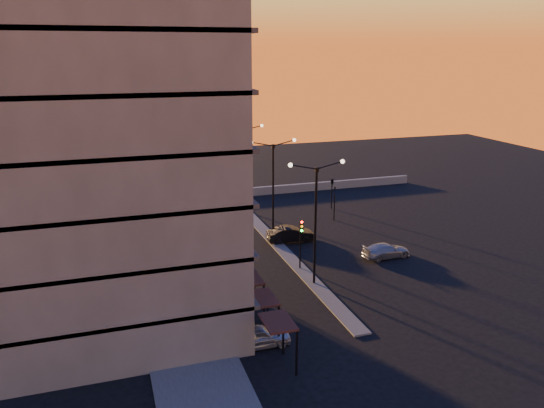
{
  "coord_description": "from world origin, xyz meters",
  "views": [
    {
      "loc": [
        -14.44,
        -34.12,
        17.04
      ],
      "look_at": [
        -1.01,
        7.2,
        4.44
      ],
      "focal_mm": 35.0,
      "sensor_mm": 36.0,
      "label": 1
    }
  ],
  "objects_px": {
    "traffic_light_main": "(301,236)",
    "car_sedan": "(291,234)",
    "car_hatchback": "(259,336)",
    "car_wagon": "(386,251)",
    "streetlamp_mid": "(273,183)"
  },
  "relations": [
    {
      "from": "traffic_light_main",
      "to": "car_wagon",
      "type": "distance_m",
      "value": 8.25
    },
    {
      "from": "car_sedan",
      "to": "car_wagon",
      "type": "distance_m",
      "value": 8.91
    },
    {
      "from": "car_hatchback",
      "to": "car_wagon",
      "type": "height_order",
      "value": "car_hatchback"
    },
    {
      "from": "traffic_light_main",
      "to": "car_sedan",
      "type": "relative_size",
      "value": 0.97
    },
    {
      "from": "streetlamp_mid",
      "to": "traffic_light_main",
      "type": "height_order",
      "value": "streetlamp_mid"
    },
    {
      "from": "streetlamp_mid",
      "to": "car_sedan",
      "type": "bearing_deg",
      "value": -24.78
    },
    {
      "from": "traffic_light_main",
      "to": "car_wagon",
      "type": "height_order",
      "value": "traffic_light_main"
    },
    {
      "from": "car_sedan",
      "to": "car_hatchback",
      "type": "bearing_deg",
      "value": 158.0
    },
    {
      "from": "car_hatchback",
      "to": "car_sedan",
      "type": "distance_m",
      "value": 18.26
    },
    {
      "from": "traffic_light_main",
      "to": "car_sedan",
      "type": "bearing_deg",
      "value": 76.88
    },
    {
      "from": "streetlamp_mid",
      "to": "car_hatchback",
      "type": "relative_size",
      "value": 2.46
    },
    {
      "from": "car_hatchback",
      "to": "streetlamp_mid",
      "type": "bearing_deg",
      "value": -20.05
    },
    {
      "from": "car_hatchback",
      "to": "car_sedan",
      "type": "height_order",
      "value": "car_sedan"
    },
    {
      "from": "car_sedan",
      "to": "car_wagon",
      "type": "xyz_separation_m",
      "value": [
        6.43,
        -6.17,
        -0.11
      ]
    },
    {
      "from": "car_hatchback",
      "to": "car_wagon",
      "type": "distance_m",
      "value": 17.69
    }
  ]
}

